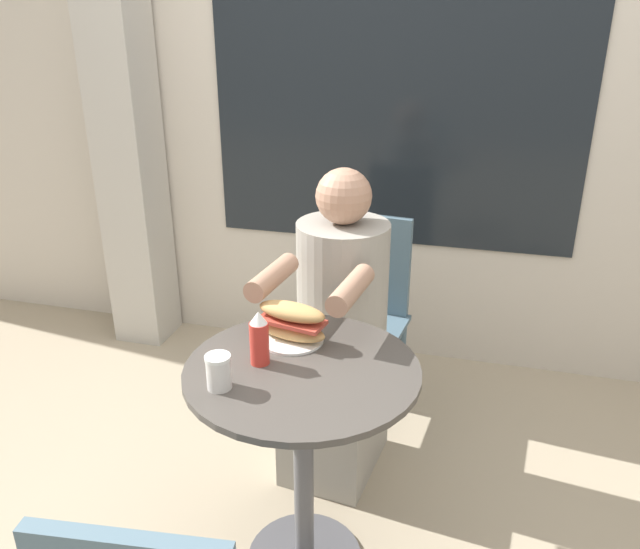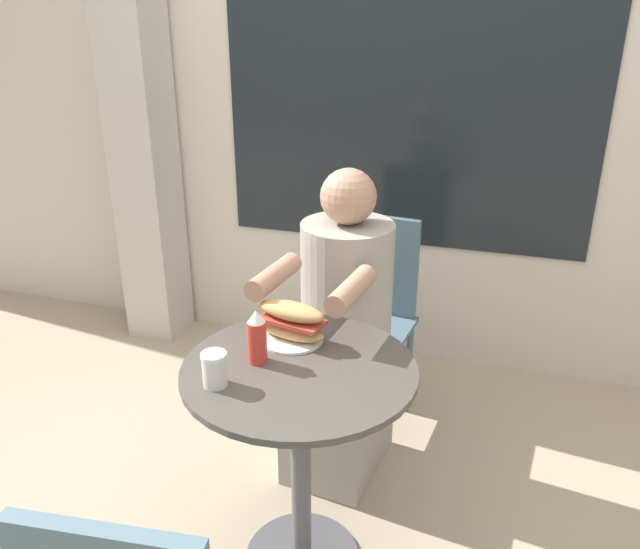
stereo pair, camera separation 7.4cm
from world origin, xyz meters
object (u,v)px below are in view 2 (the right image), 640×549
(cafe_table, at_px, (300,425))
(diner_chair, at_px, (368,303))
(drink_cup, at_px, (215,369))
(sandwich_on_plate, at_px, (292,323))
(condiment_bottle, at_px, (257,337))
(seated_diner, at_px, (342,347))

(cafe_table, distance_m, diner_chair, 0.85)
(diner_chair, relative_size, drink_cup, 9.17)
(diner_chair, height_order, sandwich_on_plate, diner_chair)
(diner_chair, height_order, condiment_bottle, condiment_bottle)
(cafe_table, bearing_deg, seated_diner, 91.84)
(drink_cup, bearing_deg, seated_diner, 76.14)
(seated_diner, relative_size, drink_cup, 12.09)
(sandwich_on_plate, distance_m, condiment_bottle, 0.15)
(seated_diner, bearing_deg, sandwich_on_plate, 88.08)
(cafe_table, relative_size, drink_cup, 7.52)
(diner_chair, bearing_deg, seated_diner, 94.18)
(sandwich_on_plate, height_order, drink_cup, sandwich_on_plate)
(seated_diner, distance_m, drink_cup, 0.73)
(cafe_table, distance_m, seated_diner, 0.51)
(sandwich_on_plate, xyz_separation_m, drink_cup, (-0.11, -0.29, -0.01))
(cafe_table, xyz_separation_m, sandwich_on_plate, (-0.07, 0.14, 0.25))
(sandwich_on_plate, bearing_deg, diner_chair, 84.43)
(cafe_table, relative_size, sandwich_on_plate, 3.15)
(drink_cup, bearing_deg, diner_chair, 80.00)
(seated_diner, distance_m, condiment_bottle, 0.60)
(condiment_bottle, bearing_deg, cafe_table, 4.17)
(seated_diner, xyz_separation_m, sandwich_on_plate, (-0.06, -0.37, 0.27))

